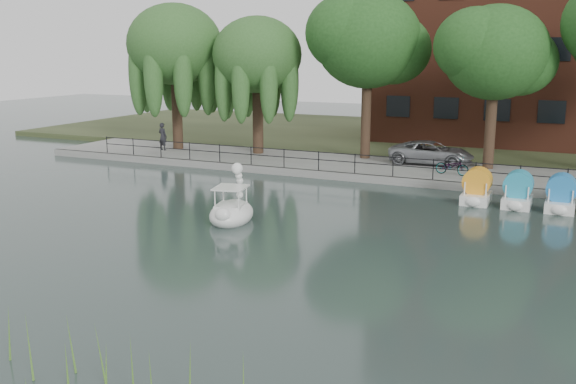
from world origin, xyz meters
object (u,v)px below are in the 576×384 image
Objects in this scene: minivan at (431,151)px; bicycle at (452,165)px; swan_boat at (232,209)px; pedestrian at (163,134)px.

minivan is 3.15m from bicycle.
minivan is 14.64m from swan_boat.
minivan is at bearing 58.77° from swan_boat.
minivan is 16.56m from pedestrian.
minivan is at bearing 40.79° from bicycle.
minivan is at bearing -163.84° from pedestrian.
pedestrian is at bearing 96.86° from bicycle.
minivan is 3.04× the size of bicycle.
pedestrian is 0.69× the size of swan_boat.
pedestrian reaches higher than bicycle.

